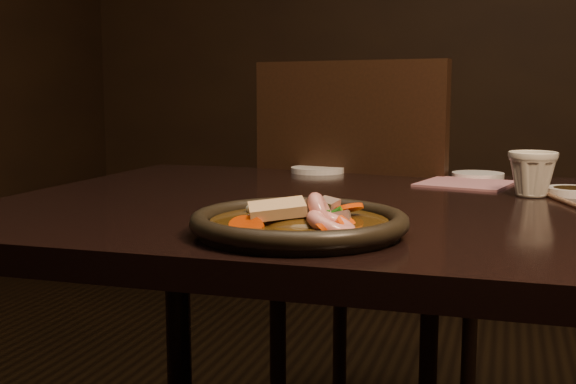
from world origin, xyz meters
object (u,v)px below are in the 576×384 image
(table, at_px, (489,256))
(chair, at_px, (368,252))
(tea_cup, at_px, (532,172))
(plate, at_px, (299,224))

(table, xyz_separation_m, chair, (-0.29, 0.55, -0.13))
(table, distance_m, tea_cup, 0.20)
(table, height_order, chair, chair)
(plate, relative_size, tea_cup, 3.33)
(table, bearing_deg, chair, 118.17)
(table, bearing_deg, plate, -127.75)
(table, xyz_separation_m, tea_cup, (0.06, 0.14, 0.12))
(tea_cup, bearing_deg, chair, 131.49)
(table, distance_m, plate, 0.38)
(table, xyz_separation_m, plate, (-0.23, -0.29, 0.09))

